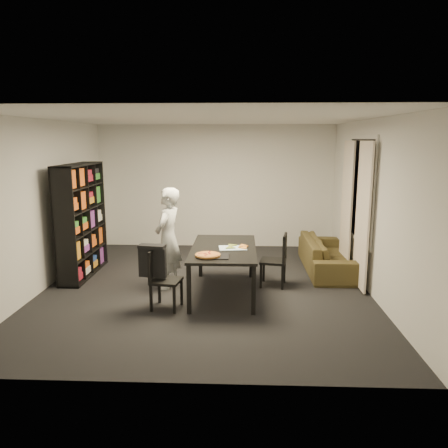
{
  "coord_description": "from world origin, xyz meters",
  "views": [
    {
      "loc": [
        0.56,
        -6.54,
        2.3
      ],
      "look_at": [
        0.29,
        -0.14,
        1.05
      ],
      "focal_mm": 35.0,
      "sensor_mm": 36.0,
      "label": 1
    }
  ],
  "objects_px": {
    "pepperoni_pizza": "(208,255)",
    "sofa": "(327,255)",
    "bookshelf": "(81,220)",
    "chair_right": "(278,257)",
    "baking_tray": "(215,256)",
    "dining_table": "(224,251)",
    "person": "(168,238)",
    "chair_left": "(161,275)"
  },
  "relations": [
    {
      "from": "sofa",
      "to": "bookshelf",
      "type": "bearing_deg",
      "value": 95.58
    },
    {
      "from": "dining_table",
      "to": "baking_tray",
      "type": "distance_m",
      "value": 0.53
    },
    {
      "from": "person",
      "to": "sofa",
      "type": "relative_size",
      "value": 0.81
    },
    {
      "from": "bookshelf",
      "to": "baking_tray",
      "type": "height_order",
      "value": "bookshelf"
    },
    {
      "from": "chair_left",
      "to": "baking_tray",
      "type": "distance_m",
      "value": 0.78
    },
    {
      "from": "dining_table",
      "to": "pepperoni_pizza",
      "type": "distance_m",
      "value": 0.58
    },
    {
      "from": "baking_tray",
      "to": "dining_table",
      "type": "bearing_deg",
      "value": 78.55
    },
    {
      "from": "chair_right",
      "to": "sofa",
      "type": "height_order",
      "value": "chair_right"
    },
    {
      "from": "dining_table",
      "to": "sofa",
      "type": "relative_size",
      "value": 0.88
    },
    {
      "from": "dining_table",
      "to": "pepperoni_pizza",
      "type": "relative_size",
      "value": 4.9
    },
    {
      "from": "person",
      "to": "pepperoni_pizza",
      "type": "xyz_separation_m",
      "value": [
        0.68,
        -0.77,
        -0.05
      ]
    },
    {
      "from": "person",
      "to": "baking_tray",
      "type": "height_order",
      "value": "person"
    },
    {
      "from": "baking_tray",
      "to": "person",
      "type": "bearing_deg",
      "value": 135.56
    },
    {
      "from": "bookshelf",
      "to": "sofa",
      "type": "distance_m",
      "value": 4.3
    },
    {
      "from": "sofa",
      "to": "person",
      "type": "bearing_deg",
      "value": 110.9
    },
    {
      "from": "chair_left",
      "to": "pepperoni_pizza",
      "type": "bearing_deg",
      "value": -73.88
    },
    {
      "from": "chair_right",
      "to": "baking_tray",
      "type": "height_order",
      "value": "chair_right"
    },
    {
      "from": "person",
      "to": "pepperoni_pizza",
      "type": "bearing_deg",
      "value": 56.22
    },
    {
      "from": "bookshelf",
      "to": "chair_right",
      "type": "height_order",
      "value": "bookshelf"
    },
    {
      "from": "chair_right",
      "to": "pepperoni_pizza",
      "type": "xyz_separation_m",
      "value": [
        -1.04,
        -0.91,
        0.26
      ]
    },
    {
      "from": "person",
      "to": "sofa",
      "type": "xyz_separation_m",
      "value": [
        2.66,
        1.01,
        -0.5
      ]
    },
    {
      "from": "bookshelf",
      "to": "dining_table",
      "type": "bearing_deg",
      "value": -18.93
    },
    {
      "from": "chair_left",
      "to": "sofa",
      "type": "height_order",
      "value": "chair_left"
    },
    {
      "from": "bookshelf",
      "to": "sofa",
      "type": "height_order",
      "value": "bookshelf"
    },
    {
      "from": "chair_right",
      "to": "dining_table",
      "type": "bearing_deg",
      "value": -56.03
    },
    {
      "from": "bookshelf",
      "to": "person",
      "type": "bearing_deg",
      "value": -20.86
    },
    {
      "from": "chair_left",
      "to": "baking_tray",
      "type": "xyz_separation_m",
      "value": [
        0.74,
        0.1,
        0.25
      ]
    },
    {
      "from": "chair_left",
      "to": "pepperoni_pizza",
      "type": "relative_size",
      "value": 2.36
    },
    {
      "from": "bookshelf",
      "to": "pepperoni_pizza",
      "type": "relative_size",
      "value": 5.43
    },
    {
      "from": "dining_table",
      "to": "chair_right",
      "type": "bearing_deg",
      "value": 23.74
    },
    {
      "from": "person",
      "to": "dining_table",
      "type": "bearing_deg",
      "value": 89.78
    },
    {
      "from": "chair_left",
      "to": "pepperoni_pizza",
      "type": "xyz_separation_m",
      "value": [
        0.65,
        0.08,
        0.27
      ]
    },
    {
      "from": "pepperoni_pizza",
      "to": "sofa",
      "type": "bearing_deg",
      "value": 42.08
    },
    {
      "from": "baking_tray",
      "to": "pepperoni_pizza",
      "type": "bearing_deg",
      "value": -166.83
    },
    {
      "from": "person",
      "to": "chair_right",
      "type": "bearing_deg",
      "value": 109.54
    },
    {
      "from": "person",
      "to": "sofa",
      "type": "distance_m",
      "value": 2.89
    },
    {
      "from": "dining_table",
      "to": "baking_tray",
      "type": "xyz_separation_m",
      "value": [
        -0.1,
        -0.51,
        0.07
      ]
    },
    {
      "from": "person",
      "to": "pepperoni_pizza",
      "type": "relative_size",
      "value": 4.5
    },
    {
      "from": "chair_right",
      "to": "sofa",
      "type": "xyz_separation_m",
      "value": [
        0.94,
        0.88,
        -0.2
      ]
    },
    {
      "from": "chair_right",
      "to": "person",
      "type": "distance_m",
      "value": 1.75
    },
    {
      "from": "sofa",
      "to": "baking_tray",
      "type": "bearing_deg",
      "value": 133.09
    },
    {
      "from": "bookshelf",
      "to": "chair_right",
      "type": "distance_m",
      "value": 3.36
    }
  ]
}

